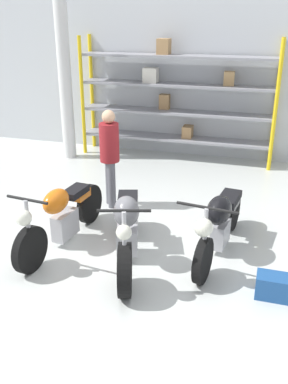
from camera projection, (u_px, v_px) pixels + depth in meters
ground_plane at (136, 249)px, 5.98m from camera, size 30.00×30.00×0.00m
back_wall at (199, 75)px, 9.29m from camera, size 30.00×0.08×3.60m
shelving_rack at (176, 97)px, 9.25m from camera, size 4.26×0.63×2.60m
support_pillar at (65, 76)px, 9.09m from camera, size 0.28×0.28×3.60m
motorcycle_orange at (61, 215)px, 5.92m from camera, size 0.58×2.12×0.99m
motorcycle_grey at (127, 228)px, 5.56m from camera, size 0.88×2.13×1.07m
motorcycle_black at (220, 222)px, 5.69m from camera, size 0.74×2.09×0.99m
person_browsing at (110, 151)px, 6.97m from camera, size 0.44×0.44×1.64m
toolbox at (275, 287)px, 4.92m from camera, size 0.44×0.26×0.28m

